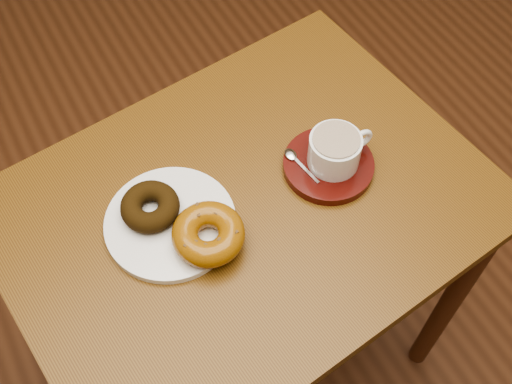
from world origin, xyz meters
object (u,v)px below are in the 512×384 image
cafe_table (246,238)px  donut_plate (170,223)px  coffee_cup (335,150)px  saucer (328,165)px

cafe_table → donut_plate: size_ratio=4.03×
cafe_table → coffee_cup: bearing=-8.9°
coffee_cup → saucer: bearing=175.3°
donut_plate → cafe_table: bearing=-10.1°
saucer → cafe_table: bearing=178.1°
donut_plate → saucer: bearing=-5.5°
coffee_cup → donut_plate: bearing=177.3°
cafe_table → coffee_cup: coffee_cup is taller
donut_plate → coffee_cup: size_ratio=1.82×
donut_plate → coffee_cup: (0.30, -0.03, 0.04)m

